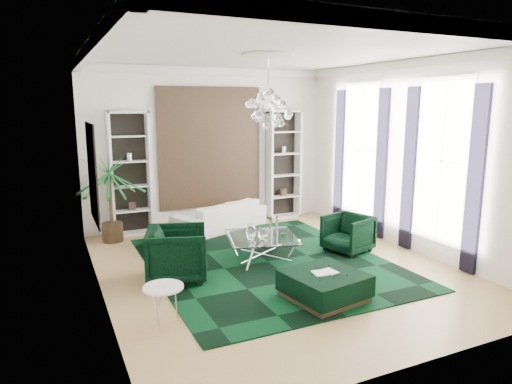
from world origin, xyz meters
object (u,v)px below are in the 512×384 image
ottoman_side (174,238)px  armchair_left (177,254)px  palm (110,186)px  side_table (164,305)px  sofa (220,216)px  ottoman_front (324,286)px  armchair_right (348,234)px  coffee_table (262,247)px

ottoman_side → armchair_left: bearing=-102.5°
palm → side_table: bearing=-88.7°
sofa → ottoman_front: sofa is taller
armchair_right → coffee_table: armchair_right is taller
coffee_table → ottoman_front: size_ratio=1.21×
armchair_left → palm: 2.94m
armchair_left → ottoman_front: size_ratio=0.93×
coffee_table → palm: size_ratio=0.53×
sofa → ottoman_side: sofa is taller
sofa → side_table: sofa is taller
armchair_left → armchair_right: (3.50, 0.00, -0.07)m
armchair_right → ottoman_front: armchair_right is taller
sofa → coffee_table: size_ratio=1.80×
side_table → armchair_right: bearing=20.1°
armchair_left → ottoman_front: 2.52m
armchair_left → armchair_right: 3.50m
ottoman_side → side_table: side_table is taller
coffee_table → palm: 3.57m
sofa → armchair_left: bearing=34.1°
armchair_left → side_table: size_ratio=1.82×
ottoman_side → palm: (-1.10, 0.95, 1.03)m
sofa → armchair_right: armchair_right is taller
ottoman_side → palm: 1.78m
ottoman_side → palm: bearing=139.2°
armchair_right → coffee_table: size_ratio=0.64×
sofa → coffee_table: (0.00, -2.30, -0.12)m
sofa → side_table: size_ratio=4.25×
armchair_right → ottoman_front: (-1.70, -1.75, -0.17)m
palm → coffee_table: bearing=-44.4°
ottoman_side → ottoman_front: 3.82m
coffee_table → ottoman_side: coffee_table is taller
armchair_right → ottoman_side: size_ratio=0.97×
armchair_right → side_table: bearing=-86.7°
ottoman_front → armchair_right: bearing=45.8°
ottoman_side → palm: palm is taller
coffee_table → ottoman_front: coffee_table is taller
ottoman_side → ottoman_front: bearing=-68.5°
coffee_table → sofa: bearing=90.0°
ottoman_front → side_table: (-2.40, 0.25, 0.05)m
armchair_right → coffee_table: 1.79m
coffee_table → side_table: (-2.35, -1.85, 0.04)m
coffee_table → ottoman_side: 1.98m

